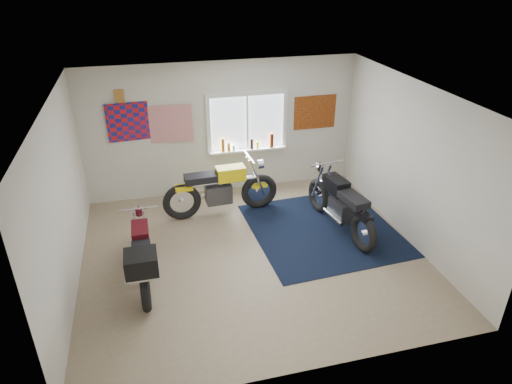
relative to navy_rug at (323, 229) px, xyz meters
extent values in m
plane|color=#9E896B|center=(-1.43, -0.44, -0.01)|extent=(5.50, 5.50, 0.00)
plane|color=white|center=(-1.43, -0.44, 2.69)|extent=(5.50, 5.50, 0.00)
plane|color=silver|center=(-1.43, 2.06, 1.34)|extent=(5.50, 0.00, 5.50)
plane|color=silver|center=(-1.43, -2.94, 1.34)|extent=(5.50, 0.00, 5.50)
plane|color=silver|center=(-4.18, -0.44, 1.34)|extent=(0.00, 5.00, 5.00)
plane|color=silver|center=(1.32, -0.44, 1.34)|extent=(0.00, 5.00, 5.00)
cube|color=black|center=(0.00, 0.00, 0.00)|extent=(2.64, 2.73, 0.01)
cube|color=white|center=(-0.93, 2.05, 1.44)|extent=(1.50, 0.02, 1.10)
cube|color=white|center=(-0.93, 2.03, 2.03)|extent=(1.66, 0.06, 0.08)
cube|color=white|center=(-0.93, 2.03, 0.85)|extent=(1.66, 0.06, 0.08)
cube|color=white|center=(-1.72, 2.03, 1.44)|extent=(0.08, 0.06, 1.10)
cube|color=white|center=(-0.14, 2.03, 1.44)|extent=(0.08, 0.06, 1.10)
cube|color=white|center=(-0.93, 2.03, 1.44)|extent=(0.04, 0.06, 1.10)
cube|color=white|center=(-0.93, 1.97, 0.87)|extent=(1.60, 0.16, 0.04)
cylinder|color=#995C16|center=(-1.45, 1.96, 1.03)|extent=(0.07, 0.07, 0.28)
cylinder|color=white|center=(-1.23, 1.96, 0.95)|extent=(0.06, 0.06, 0.12)
cylinder|color=black|center=(-0.85, 1.96, 1.00)|extent=(0.06, 0.06, 0.22)
cylinder|color=yellow|center=(-0.73, 1.96, 0.96)|extent=(0.05, 0.05, 0.14)
cylinder|color=maroon|center=(-0.42, 1.96, 1.04)|extent=(0.09, 0.09, 0.30)
cylinder|color=#B7862A|center=(-1.33, 1.96, 0.98)|extent=(0.07, 0.07, 0.18)
plane|color=red|center=(-3.13, 2.04, 1.64)|extent=(1.00, 0.07, 1.00)
plane|color=red|center=(-2.48, 2.02, 1.54)|extent=(0.90, 0.09, 0.90)
cube|color=#B57733|center=(-3.33, 2.04, 2.14)|extent=(0.18, 0.02, 0.24)
cube|color=#A54C14|center=(0.52, 2.04, 1.54)|extent=(0.90, 0.03, 0.70)
torus|color=black|center=(-0.92, 1.10, 0.35)|extent=(0.73, 0.18, 0.72)
torus|color=black|center=(-2.42, 1.03, 0.35)|extent=(0.73, 0.18, 0.72)
cylinder|color=white|center=(-0.92, 1.10, 0.35)|extent=(0.12, 0.11, 0.12)
cylinder|color=white|center=(-2.42, 1.03, 0.35)|extent=(0.12, 0.11, 0.12)
cylinder|color=white|center=(-1.67, 1.06, 0.66)|extent=(1.36, 0.17, 0.10)
cube|color=#333336|center=(-1.72, 1.06, 0.42)|extent=(0.50, 0.33, 0.37)
cylinder|color=white|center=(-1.73, 1.23, 0.32)|extent=(0.59, 0.11, 0.08)
cube|color=yellow|center=(-1.47, 1.07, 0.81)|extent=(0.55, 0.31, 0.26)
cube|color=black|center=(-2.04, 1.05, 0.79)|extent=(0.61, 0.33, 0.13)
cube|color=yellow|center=(-2.37, 1.03, 0.64)|extent=(0.33, 0.19, 0.09)
cube|color=yellow|center=(-0.92, 1.10, 0.48)|extent=(0.31, 0.17, 0.05)
cylinder|color=white|center=(-1.11, 1.09, 1.09)|extent=(0.07, 0.67, 0.04)
cylinder|color=white|center=(-0.89, 1.10, 0.92)|extent=(0.12, 0.18, 0.17)
torus|color=black|center=(0.17, 0.71, 0.32)|extent=(0.24, 0.68, 0.67)
torus|color=black|center=(0.40, -0.76, 0.32)|extent=(0.24, 0.68, 0.67)
cylinder|color=white|center=(0.17, 0.71, 0.32)|extent=(0.12, 0.13, 0.12)
cylinder|color=white|center=(0.40, -0.76, 0.32)|extent=(0.12, 0.13, 0.12)
cylinder|color=white|center=(0.29, -0.03, 0.65)|extent=(0.30, 1.33, 0.10)
cube|color=#333336|center=(0.29, -0.08, 0.42)|extent=(0.37, 0.52, 0.36)
cylinder|color=white|center=(0.13, -0.10, 0.31)|extent=(0.16, 0.59, 0.07)
cube|color=black|center=(0.26, 0.16, 0.80)|extent=(0.35, 0.57, 0.25)
cube|color=black|center=(0.34, -0.39, 0.78)|extent=(0.38, 0.62, 0.13)
cube|color=black|center=(0.39, -0.71, 0.63)|extent=(0.22, 0.34, 0.08)
cube|color=black|center=(0.17, 0.71, 0.45)|extent=(0.19, 0.32, 0.05)
cylinder|color=white|center=(0.20, 0.52, 1.07)|extent=(0.65, 0.14, 0.04)
cylinder|color=white|center=(0.17, 0.73, 0.90)|extent=(0.18, 0.13, 0.17)
torus|color=black|center=(-3.18, 0.00, 0.30)|extent=(0.12, 0.62, 0.62)
torus|color=black|center=(-3.18, -1.33, 0.30)|extent=(0.12, 0.62, 0.62)
cylinder|color=white|center=(-3.18, 0.00, 0.30)|extent=(0.10, 0.10, 0.10)
cylinder|color=white|center=(-3.18, -1.33, 0.30)|extent=(0.10, 0.10, 0.10)
cylinder|color=white|center=(-3.18, -0.66, 0.58)|extent=(0.09, 1.20, 0.09)
cube|color=#333336|center=(-3.18, -0.71, 0.38)|extent=(0.27, 0.43, 0.32)
cylinder|color=white|center=(-3.33, -0.71, 0.28)|extent=(0.07, 0.52, 0.07)
cube|color=#460B12|center=(-3.18, -0.49, 0.72)|extent=(0.25, 0.48, 0.23)
cube|color=black|center=(-3.18, -1.00, 0.70)|extent=(0.27, 0.52, 0.11)
cube|color=#460B12|center=(-3.18, -1.28, 0.57)|extent=(0.15, 0.29, 0.08)
cube|color=#460B12|center=(-3.18, 0.00, 0.41)|extent=(0.13, 0.27, 0.05)
cylinder|color=white|center=(-3.18, -0.17, 0.97)|extent=(0.59, 0.03, 0.03)
cylinder|color=white|center=(-3.18, 0.02, 0.81)|extent=(0.15, 0.10, 0.15)
cube|color=black|center=(-3.18, -1.43, 0.83)|extent=(0.43, 0.40, 0.29)
camera|label=1|loc=(-2.91, -6.54, 4.41)|focal=32.00mm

